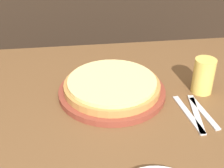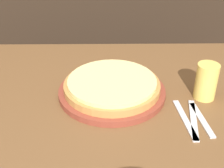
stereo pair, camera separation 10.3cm
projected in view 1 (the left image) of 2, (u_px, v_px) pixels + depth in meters
pizza_on_board at (112, 88)px, 1.04m from camera, size 0.36×0.36×0.06m
beer_glass at (204, 74)px, 1.04m from camera, size 0.07×0.07×0.12m
fork at (188, 114)px, 0.95m from camera, size 0.04×0.20×0.00m
dinner_knife at (196, 114)px, 0.96m from camera, size 0.05×0.20×0.00m
spoon at (204, 113)px, 0.96m from camera, size 0.04×0.17×0.00m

